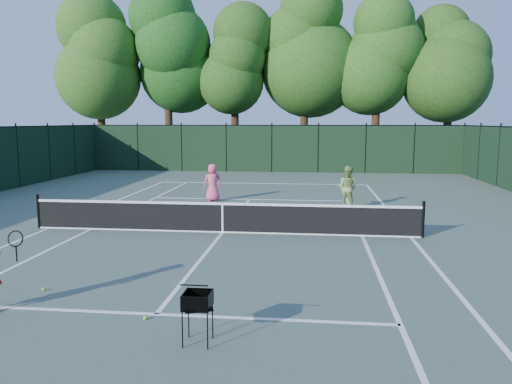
# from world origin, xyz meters

# --- Properties ---
(ground) EXTENTS (90.00, 90.00, 0.00)m
(ground) POSITION_xyz_m (0.00, 0.00, 0.00)
(ground) COLOR #49584E
(ground) RESTS_ON ground
(sideline_doubles_left) EXTENTS (0.10, 23.77, 0.01)m
(sideline_doubles_left) POSITION_xyz_m (-5.49, 0.00, 0.00)
(sideline_doubles_left) COLOR white
(sideline_doubles_left) RESTS_ON ground
(sideline_doubles_right) EXTENTS (0.10, 23.77, 0.01)m
(sideline_doubles_right) POSITION_xyz_m (5.49, 0.00, 0.00)
(sideline_doubles_right) COLOR white
(sideline_doubles_right) RESTS_ON ground
(sideline_singles_left) EXTENTS (0.10, 23.77, 0.01)m
(sideline_singles_left) POSITION_xyz_m (-4.12, 0.00, 0.00)
(sideline_singles_left) COLOR white
(sideline_singles_left) RESTS_ON ground
(sideline_singles_right) EXTENTS (0.10, 23.77, 0.01)m
(sideline_singles_right) POSITION_xyz_m (4.12, 0.00, 0.00)
(sideline_singles_right) COLOR white
(sideline_singles_right) RESTS_ON ground
(baseline_far) EXTENTS (10.97, 0.10, 0.01)m
(baseline_far) POSITION_xyz_m (0.00, 11.88, 0.00)
(baseline_far) COLOR white
(baseline_far) RESTS_ON ground
(service_line_near) EXTENTS (8.23, 0.10, 0.01)m
(service_line_near) POSITION_xyz_m (0.00, -6.40, 0.00)
(service_line_near) COLOR white
(service_line_near) RESTS_ON ground
(service_line_far) EXTENTS (8.23, 0.10, 0.01)m
(service_line_far) POSITION_xyz_m (0.00, 6.40, 0.00)
(service_line_far) COLOR white
(service_line_far) RESTS_ON ground
(center_service_line) EXTENTS (0.10, 12.80, 0.01)m
(center_service_line) POSITION_xyz_m (0.00, 0.00, 0.00)
(center_service_line) COLOR white
(center_service_line) RESTS_ON ground
(tennis_net) EXTENTS (11.69, 0.09, 1.06)m
(tennis_net) POSITION_xyz_m (0.00, 0.00, 0.48)
(tennis_net) COLOR black
(tennis_net) RESTS_ON ground
(fence_far) EXTENTS (24.00, 0.05, 3.00)m
(fence_far) POSITION_xyz_m (0.00, 18.00, 1.50)
(fence_far) COLOR black
(fence_far) RESTS_ON ground
(tree_0) EXTENTS (6.40, 6.40, 13.14)m
(tree_0) POSITION_xyz_m (-13.00, 21.50, 8.16)
(tree_0) COLOR black
(tree_0) RESTS_ON ground
(tree_1) EXTENTS (6.80, 6.80, 13.98)m
(tree_1) POSITION_xyz_m (-8.00, 22.00, 8.69)
(tree_1) COLOR black
(tree_1) RESTS_ON ground
(tree_2) EXTENTS (6.00, 6.00, 12.40)m
(tree_2) POSITION_xyz_m (-3.00, 21.80, 7.73)
(tree_2) COLOR black
(tree_2) RESTS_ON ground
(tree_3) EXTENTS (7.00, 7.00, 14.45)m
(tree_3) POSITION_xyz_m (2.00, 22.30, 9.01)
(tree_3) COLOR black
(tree_3) RESTS_ON ground
(tree_4) EXTENTS (6.20, 6.20, 12.97)m
(tree_4) POSITION_xyz_m (7.00, 21.60, 8.14)
(tree_4) COLOR black
(tree_4) RESTS_ON ground
(tree_5) EXTENTS (5.80, 5.80, 12.23)m
(tree_5) POSITION_xyz_m (12.00, 22.10, 7.71)
(tree_5) COLOR black
(tree_5) RESTS_ON ground
(player_pink) EXTENTS (0.83, 0.60, 1.56)m
(player_pink) POSITION_xyz_m (-1.46, 5.80, 0.78)
(player_pink) COLOR #ED537F
(player_pink) RESTS_ON ground
(player_green) EXTENTS (0.99, 0.91, 1.64)m
(player_green) POSITION_xyz_m (3.97, 4.54, 0.82)
(player_green) COLOR #89A854
(player_green) RESTS_ON ground
(ball_hopper) EXTENTS (0.54, 0.54, 0.79)m
(ball_hopper) POSITION_xyz_m (0.97, -7.42, 0.66)
(ball_hopper) COLOR black
(ball_hopper) RESTS_ON ground
(loose_ball_near_cart) EXTENTS (0.07, 0.07, 0.07)m
(loose_ball_near_cart) POSITION_xyz_m (-0.12, -6.66, 0.03)
(loose_ball_near_cart) COLOR #CAE92F
(loose_ball_near_cart) RESTS_ON ground
(loose_ball_midcourt) EXTENTS (0.07, 0.07, 0.07)m
(loose_ball_midcourt) POSITION_xyz_m (-2.59, -5.48, 0.03)
(loose_ball_midcourt) COLOR #CBD62B
(loose_ball_midcourt) RESTS_ON ground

